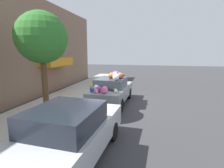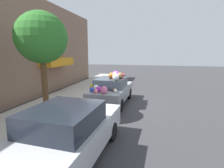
% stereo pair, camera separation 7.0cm
% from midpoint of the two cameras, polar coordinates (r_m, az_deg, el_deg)
% --- Properties ---
extents(ground_plane, '(60.00, 60.00, 0.00)m').
position_cam_midpoint_polar(ground_plane, '(9.98, -0.28, -6.28)').
color(ground_plane, '#38383A').
extents(sidewalk_curb, '(24.00, 3.20, 0.14)m').
position_cam_midpoint_polar(sidewalk_curb, '(10.91, -14.23, -4.79)').
color(sidewalk_curb, '#B2ADA3').
rests_on(sidewalk_curb, ground).
extents(building_facade, '(18.00, 1.20, 6.25)m').
position_cam_midpoint_polar(building_facade, '(11.83, -24.44, 10.53)').
color(building_facade, '#846651').
rests_on(building_facade, ground).
extents(street_tree, '(2.12, 2.12, 4.38)m').
position_cam_midpoint_polar(street_tree, '(7.95, -21.78, 13.68)').
color(street_tree, brown).
rests_on(street_tree, sidewalk_curb).
extents(fire_hydrant, '(0.20, 0.20, 0.70)m').
position_cam_midpoint_polar(fire_hydrant, '(11.35, -6.57, -1.81)').
color(fire_hydrant, gold).
rests_on(fire_hydrant, sidewalk_curb).
extents(art_car, '(4.07, 1.81, 1.82)m').
position_cam_midpoint_polar(art_car, '(9.71, 0.16, -1.88)').
color(art_car, gray).
rests_on(art_car, ground).
extents(parked_car_plain, '(4.33, 2.02, 1.50)m').
position_cam_midpoint_polar(parked_car_plain, '(4.92, -13.94, -15.24)').
color(parked_car_plain, '#B7BABF').
rests_on(parked_car_plain, ground).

